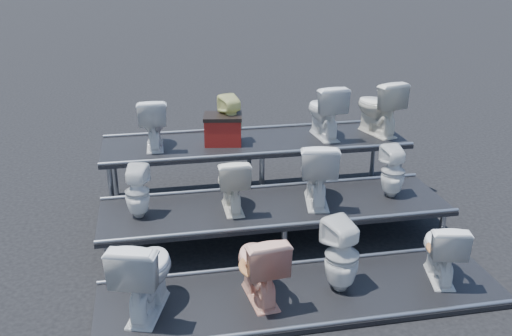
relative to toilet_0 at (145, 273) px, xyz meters
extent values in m
plane|color=black|center=(1.58, 1.30, -0.48)|extent=(80.00, 80.00, 0.00)
cube|color=black|center=(1.58, 0.00, -0.45)|extent=(4.20, 1.20, 0.06)
cube|color=black|center=(1.58, 1.30, -0.25)|extent=(4.20, 1.20, 0.46)
cube|color=black|center=(1.58, 2.60, -0.05)|extent=(4.20, 1.20, 0.86)
imported|color=silver|center=(0.00, 0.00, 0.00)|extent=(0.71, 0.94, 0.85)
imported|color=#E4A187|center=(1.12, 0.00, -0.04)|extent=(0.51, 0.79, 0.76)
imported|color=silver|center=(1.98, 0.00, -0.03)|extent=(0.45, 0.46, 0.78)
imported|color=silver|center=(3.09, 0.00, -0.07)|extent=(0.54, 0.76, 0.70)
imported|color=silver|center=(-0.05, 1.30, 0.29)|extent=(0.34, 0.35, 0.63)
imported|color=silver|center=(1.05, 1.30, 0.31)|extent=(0.38, 0.66, 0.67)
imported|color=silver|center=(2.09, 1.30, 0.38)|extent=(0.59, 0.86, 0.81)
imported|color=silver|center=(3.08, 1.30, 0.30)|extent=(0.31, 0.32, 0.66)
imported|color=silver|center=(0.19, 2.60, 0.72)|extent=(0.40, 0.69, 0.69)
imported|color=#D5D585|center=(1.24, 2.60, 0.71)|extent=(0.37, 0.38, 0.66)
imported|color=silver|center=(2.58, 2.60, 0.76)|extent=(0.49, 0.79, 0.77)
imported|color=silver|center=(3.37, 2.60, 0.78)|extent=(0.63, 0.87, 0.80)
cube|color=maroon|center=(1.13, 2.58, 0.55)|extent=(0.55, 0.47, 0.36)
camera|label=1|loc=(0.15, -4.84, 2.91)|focal=40.00mm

